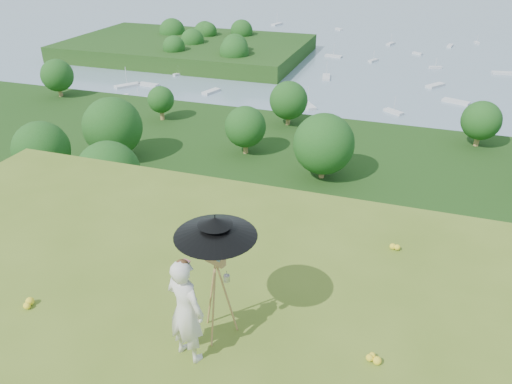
% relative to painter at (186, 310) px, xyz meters
% --- Properties ---
extents(forest_slope, '(140.00, 56.00, 22.00)m').
position_rel_painter_xyz_m(forest_slope, '(-0.83, 33.63, -29.86)').
color(forest_slope, '#13390F').
rests_on(forest_slope, bay_water).
extents(shoreline_tier, '(170.00, 28.00, 8.00)m').
position_rel_painter_xyz_m(shoreline_tier, '(-0.83, 73.63, -36.86)').
color(shoreline_tier, gray).
rests_on(shoreline_tier, bay_water).
extents(bay_water, '(700.00, 700.00, 0.00)m').
position_rel_painter_xyz_m(bay_water, '(-0.83, 238.63, -34.86)').
color(bay_water, slate).
rests_on(bay_water, ground).
extents(peninsula, '(90.00, 60.00, 12.00)m').
position_rel_painter_xyz_m(peninsula, '(-75.83, 153.63, -29.86)').
color(peninsula, '#13390F').
rests_on(peninsula, bay_water).
extents(slope_trees, '(110.00, 50.00, 6.00)m').
position_rel_painter_xyz_m(slope_trees, '(-0.83, 33.63, -15.86)').
color(slope_trees, '#1A4A16').
rests_on(slope_trees, forest_slope).
extents(harbor_town, '(110.00, 22.00, 5.00)m').
position_rel_painter_xyz_m(harbor_town, '(-0.83, 73.63, -30.36)').
color(harbor_town, beige).
rests_on(harbor_town, shoreline_tier).
extents(moored_boats, '(140.00, 140.00, 0.70)m').
position_rel_painter_xyz_m(moored_boats, '(-13.33, 159.63, -34.51)').
color(moored_boats, silver).
rests_on(moored_boats, bay_water).
extents(painter, '(0.73, 0.59, 1.72)m').
position_rel_painter_xyz_m(painter, '(0.00, 0.00, 0.00)').
color(painter, white).
rests_on(painter, ground).
extents(field_easel, '(0.80, 0.80, 1.67)m').
position_rel_painter_xyz_m(field_easel, '(0.25, 0.56, -0.03)').
color(field_easel, '#AA8847').
rests_on(field_easel, ground).
extents(sun_umbrella, '(1.35, 1.35, 0.77)m').
position_rel_painter_xyz_m(sun_umbrella, '(0.25, 0.59, 0.90)').
color(sun_umbrella, black).
rests_on(sun_umbrella, field_easel).
extents(painter_cap, '(0.25, 0.27, 0.10)m').
position_rel_painter_xyz_m(painter_cap, '(0.00, 0.00, 0.81)').
color(painter_cap, '#E07B7E').
rests_on(painter_cap, painter).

